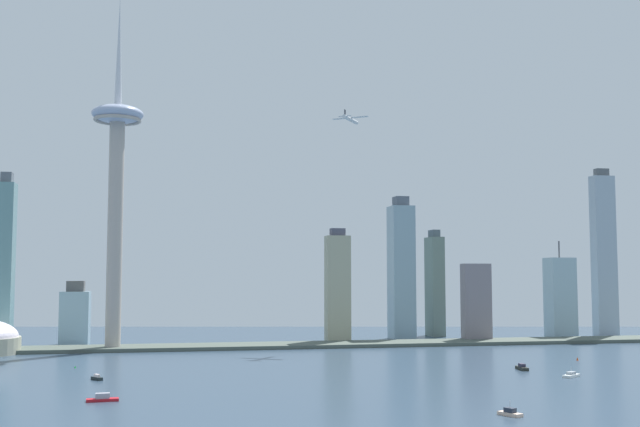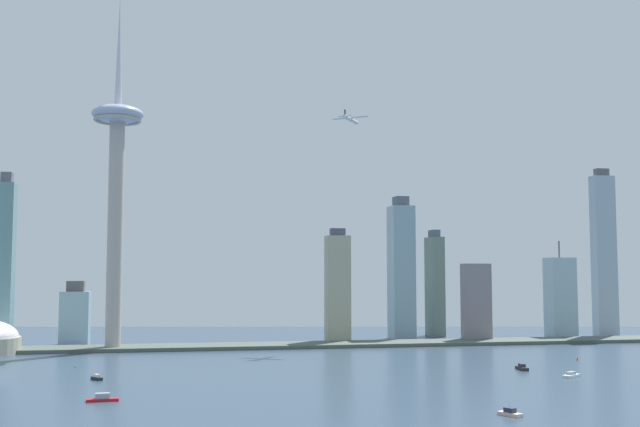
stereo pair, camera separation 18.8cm
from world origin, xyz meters
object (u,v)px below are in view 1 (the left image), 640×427
object	(u,v)px
skyscraper_1	(560,298)
boat_3	(510,413)
observation_tower	(117,164)
channel_buoy_2	(75,367)
skyscraper_2	(476,303)
skyscraper_6	(338,288)
boat_6	(571,375)
channel_buoy_1	(577,359)
skyscraper_7	(4,263)
airplane	(351,119)
boat_0	(97,378)
skyscraper_0	(604,254)
skyscraper_3	(75,316)
skyscraper_4	(435,285)
boat_1	(522,368)
boat_5	(103,398)
skyscraper_5	(401,270)

from	to	relation	value
skyscraper_1	boat_3	distance (m)	490.77
observation_tower	channel_buoy_2	world-z (taller)	observation_tower
skyscraper_1	skyscraper_2	bearing A→B (deg)	-164.43
skyscraper_1	skyscraper_6	bearing A→B (deg)	-176.07
observation_tower	boat_3	world-z (taller)	observation_tower
boat_6	channel_buoy_1	bearing A→B (deg)	22.93
skyscraper_1	boat_6	world-z (taller)	skyscraper_1
channel_buoy_1	skyscraper_6	bearing A→B (deg)	128.30
skyscraper_7	boat_3	distance (m)	511.26
boat_3	airplane	xyz separation A→B (m)	(15.66, 372.67, 215.44)
observation_tower	boat_6	world-z (taller)	observation_tower
boat_0	channel_buoy_2	size ratio (longest dim) A/B	6.29
skyscraper_0	skyscraper_2	xyz separation A→B (m)	(-164.21, -34.64, -50.23)
skyscraper_0	boat_3	world-z (taller)	skyscraper_0
boat_0	boat_3	bearing A→B (deg)	-163.58
skyscraper_3	skyscraper_7	size ratio (longest dim) A/B	0.38
skyscraper_1	airplane	size ratio (longest dim) A/B	3.20
channel_buoy_2	observation_tower	bearing A→B (deg)	82.28
skyscraper_4	boat_6	xyz separation A→B (m)	(-33.22, -344.79, -54.38)
skyscraper_7	boat_1	distance (m)	464.11
boat_5	channel_buoy_1	xyz separation A→B (m)	(346.76, 130.08, -0.28)
skyscraper_1	skyscraper_3	bearing A→B (deg)	178.19
skyscraper_3	boat_1	distance (m)	425.35
observation_tower	boat_5	distance (m)	328.98
skyscraper_4	skyscraper_6	bearing A→B (deg)	-152.04
skyscraper_3	airplane	bearing A→B (deg)	-13.02
skyscraper_2	boat_5	xyz separation A→B (m)	(-337.75, -304.65, -37.43)
skyscraper_3	channel_buoy_2	bearing A→B (deg)	-83.65
boat_6	skyscraper_7	bearing A→B (deg)	109.69
skyscraper_0	skyscraper_3	xyz separation A→B (m)	(-554.02, 11.38, -61.79)
skyscraper_2	skyscraper_3	bearing A→B (deg)	173.27
skyscraper_5	skyscraper_6	size ratio (longest dim) A/B	1.33
skyscraper_6	boat_6	world-z (taller)	skyscraper_6
boat_0	airplane	distance (m)	367.24
channel_buoy_1	airplane	world-z (taller)	airplane
boat_6	airplane	size ratio (longest dim) A/B	0.47
observation_tower	boat_6	size ratio (longest dim) A/B	21.29
skyscraper_5	boat_3	bearing A→B (deg)	-101.11
boat_0	boat_1	xyz separation A→B (m)	(286.34, -4.39, 0.25)
boat_3	channel_buoy_2	bearing A→B (deg)	17.37
airplane	skyscraper_4	bearing A→B (deg)	-16.65
channel_buoy_2	skyscraper_5	bearing A→B (deg)	33.14
boat_0	airplane	size ratio (longest dim) A/B	0.32
boat_1	channel_buoy_2	size ratio (longest dim) A/B	9.74
boat_3	skyscraper_7	bearing A→B (deg)	11.16
boat_1	airplane	bearing A→B (deg)	25.17
skyscraper_5	skyscraper_1	bearing A→B (deg)	-6.72
observation_tower	boat_5	world-z (taller)	observation_tower
skyscraper_5	channel_buoy_1	size ratio (longest dim) A/B	60.87
channel_buoy_1	skyscraper_7	bearing A→B (deg)	157.13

